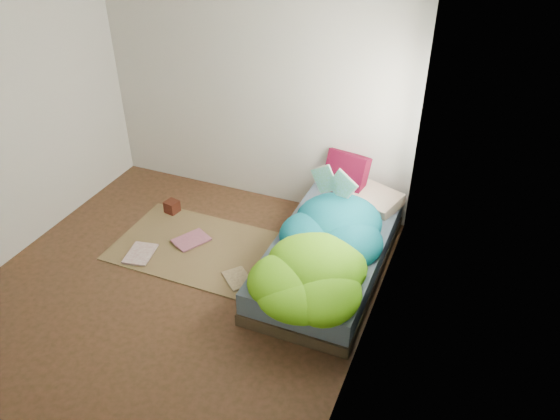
% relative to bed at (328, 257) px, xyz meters
% --- Properties ---
extents(ground, '(3.50, 3.50, 0.00)m').
position_rel_bed_xyz_m(ground, '(-1.22, -0.72, -0.17)').
color(ground, '#3A2B16').
rests_on(ground, ground).
extents(room_walls, '(3.54, 3.54, 2.62)m').
position_rel_bed_xyz_m(room_walls, '(-1.21, -0.71, 1.46)').
color(room_walls, silver).
rests_on(room_walls, ground).
extents(bed, '(1.00, 2.00, 0.34)m').
position_rel_bed_xyz_m(bed, '(0.00, 0.00, 0.00)').
color(bed, '#372D1E').
rests_on(bed, ground).
extents(duvet, '(0.96, 1.84, 0.34)m').
position_rel_bed_xyz_m(duvet, '(0.00, -0.22, 0.34)').
color(duvet, '#075073').
rests_on(duvet, bed).
extents(rug, '(1.60, 1.10, 0.01)m').
position_rel_bed_xyz_m(rug, '(-1.37, -0.17, -0.16)').
color(rug, brown).
rests_on(rug, ground).
extents(pillow_floral, '(0.67, 0.54, 0.13)m').
position_rel_bed_xyz_m(pillow_floral, '(0.19, 0.80, 0.24)').
color(pillow_floral, white).
rests_on(pillow_floral, bed).
extents(pillow_magenta, '(0.47, 0.24, 0.45)m').
position_rel_bed_xyz_m(pillow_magenta, '(-0.13, 0.91, 0.40)').
color(pillow_magenta, '#46041E').
rests_on(pillow_magenta, bed).
extents(open_book, '(0.43, 0.20, 0.25)m').
position_rel_bed_xyz_m(open_book, '(-0.13, 0.45, 0.64)').
color(open_book, green).
rests_on(open_book, duvet).
extents(wooden_box, '(0.16, 0.16, 0.14)m').
position_rel_bed_xyz_m(wooden_box, '(-1.92, 0.29, -0.09)').
color(wooden_box, '#3B150D').
rests_on(wooden_box, rug).
extents(floor_book_a, '(0.31, 0.39, 0.03)m').
position_rel_bed_xyz_m(floor_book_a, '(-1.93, -0.53, -0.14)').
color(floor_book_a, white).
rests_on(floor_book_a, rug).
extents(floor_book_b, '(0.39, 0.43, 0.03)m').
position_rel_bed_xyz_m(floor_book_b, '(-1.56, -0.05, -0.14)').
color(floor_book_b, '#B26779').
rests_on(floor_book_b, rug).
extents(floor_book_c, '(0.37, 0.36, 0.02)m').
position_rel_bed_xyz_m(floor_book_c, '(-0.81, -0.55, -0.15)').
color(floor_book_c, tan).
rests_on(floor_book_c, rug).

